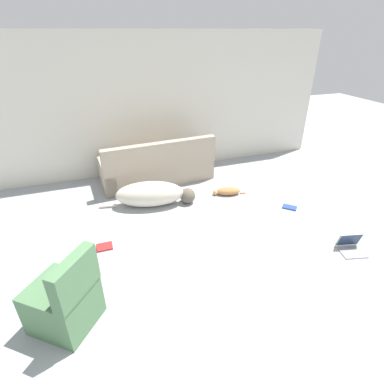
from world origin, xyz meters
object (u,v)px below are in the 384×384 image
at_px(couch, 157,168).
at_px(book_red, 105,247).
at_px(dog, 153,194).
at_px(cat, 228,191).
at_px(laptop_open, 351,245).
at_px(side_chair, 65,301).
at_px(book_blue, 290,207).

relative_size(couch, book_red, 10.17).
height_order(dog, cat, dog).
distance_m(laptop_open, book_red, 3.31).
relative_size(laptop_open, side_chair, 0.42).
height_order(laptop_open, side_chair, side_chair).
distance_m(cat, side_chair, 3.27).
distance_m(couch, laptop_open, 3.51).
relative_size(cat, side_chair, 0.68).
relative_size(dog, book_blue, 6.27).
distance_m(cat, book_blue, 1.09).
bearing_deg(couch, book_blue, 132.31).
xyz_separation_m(couch, book_red, (-1.17, -1.78, -0.26)).
xyz_separation_m(book_blue, side_chair, (-3.42, -1.15, 0.29)).
bearing_deg(book_blue, laptop_open, -84.02).
distance_m(couch, dog, 0.93).
xyz_separation_m(dog, book_red, (-0.88, -0.90, -0.19)).
height_order(dog, laptop_open, dog).
height_order(cat, book_red, cat).
distance_m(couch, book_blue, 2.53).
distance_m(dog, laptop_open, 3.02).
height_order(dog, book_red, dog).
xyz_separation_m(couch, cat, (1.05, -0.97, -0.20)).
bearing_deg(dog, book_blue, -9.91).
relative_size(book_red, side_chair, 0.24).
height_order(dog, book_blue, dog).
xyz_separation_m(laptop_open, book_blue, (-0.12, 1.17, -0.06)).
distance_m(book_blue, side_chair, 3.61).
distance_m(dog, side_chair, 2.39).
height_order(cat, side_chair, side_chair).
distance_m(cat, laptop_open, 2.14).
height_order(couch, laptop_open, couch).
xyz_separation_m(dog, book_blue, (2.12, -0.85, -0.19)).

